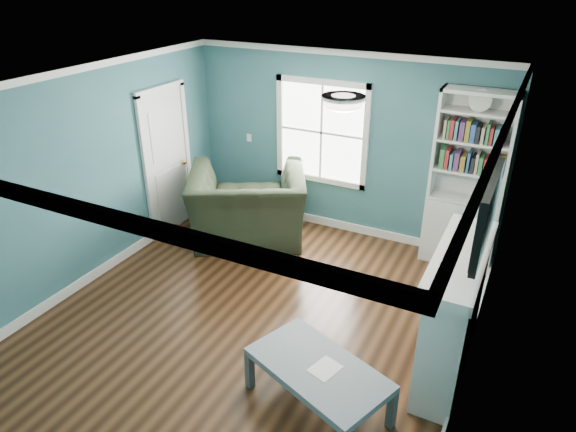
% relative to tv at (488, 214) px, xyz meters
% --- Properties ---
extents(floor, '(5.00, 5.00, 0.00)m').
position_rel_tv_xyz_m(floor, '(-2.20, -0.20, -1.72)').
color(floor, black).
rests_on(floor, ground).
extents(room_walls, '(5.00, 5.00, 5.00)m').
position_rel_tv_xyz_m(room_walls, '(-2.20, -0.20, -0.14)').
color(room_walls, '#2D5C65').
rests_on(room_walls, ground).
extents(trim, '(4.50, 5.00, 2.60)m').
position_rel_tv_xyz_m(trim, '(-2.20, -0.20, -0.49)').
color(trim, white).
rests_on(trim, ground).
extents(window, '(1.40, 0.06, 1.50)m').
position_rel_tv_xyz_m(window, '(-2.50, 2.29, -0.27)').
color(window, white).
rests_on(window, room_walls).
extents(bookshelf, '(0.90, 0.35, 2.31)m').
position_rel_tv_xyz_m(bookshelf, '(-0.43, 2.10, -0.80)').
color(bookshelf, silver).
rests_on(bookshelf, ground).
extents(fireplace, '(0.44, 1.58, 1.30)m').
position_rel_tv_xyz_m(fireplace, '(-0.12, 0.00, -1.09)').
color(fireplace, black).
rests_on(fireplace, ground).
extents(tv, '(0.06, 1.10, 0.65)m').
position_rel_tv_xyz_m(tv, '(0.00, 0.00, 0.00)').
color(tv, black).
rests_on(tv, fireplace).
extents(door, '(0.12, 0.98, 2.17)m').
position_rel_tv_xyz_m(door, '(-4.42, 1.20, -0.65)').
color(door, silver).
rests_on(door, ground).
extents(ceiling_fixture, '(0.38, 0.38, 0.15)m').
position_rel_tv_xyz_m(ceiling_fixture, '(-1.30, -0.10, 0.82)').
color(ceiling_fixture, white).
rests_on(ceiling_fixture, room_walls).
extents(light_switch, '(0.08, 0.01, 0.12)m').
position_rel_tv_xyz_m(light_switch, '(-3.70, 2.28, -0.52)').
color(light_switch, white).
rests_on(light_switch, room_walls).
extents(recliner, '(1.88, 1.66, 1.38)m').
position_rel_tv_xyz_m(recliner, '(-3.22, 1.40, -1.04)').
color(recliner, black).
rests_on(recliner, ground).
extents(coffee_table, '(1.41, 1.09, 0.45)m').
position_rel_tv_xyz_m(coffee_table, '(-1.06, -1.03, -1.33)').
color(coffee_table, '#434C51').
rests_on(coffee_table, ground).
extents(paper_sheet, '(0.28, 0.32, 0.00)m').
position_rel_tv_xyz_m(paper_sheet, '(-1.00, -1.03, -1.27)').
color(paper_sheet, white).
rests_on(paper_sheet, coffee_table).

